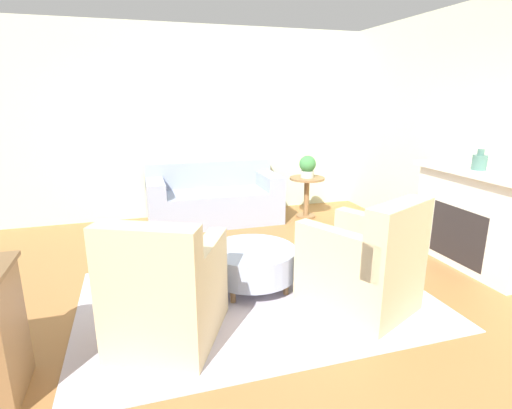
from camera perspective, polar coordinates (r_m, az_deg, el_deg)
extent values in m
plane|color=#996638|center=(3.77, 0.27, -13.41)|extent=(16.00, 16.00, 0.00)
cube|color=beige|center=(6.25, -8.07, 11.39)|extent=(9.88, 0.12, 2.80)
cube|color=beige|center=(4.84, 32.36, 8.10)|extent=(0.12, 9.21, 2.80)
cube|color=#BCB2C1|center=(3.76, 0.27, -13.35)|extent=(3.14, 2.07, 0.01)
cube|color=#8E99B2|center=(5.91, -5.96, -0.23)|extent=(1.90, 0.89, 0.47)
cube|color=#8E99B2|center=(6.14, -6.69, 4.44)|extent=(1.90, 0.20, 0.38)
cube|color=#8E99B2|center=(5.71, -14.21, 2.37)|extent=(0.24, 0.85, 0.21)
cube|color=#8E99B2|center=(6.02, 1.78, 3.47)|extent=(0.24, 0.85, 0.21)
cube|color=olive|center=(5.58, -5.07, -3.36)|extent=(1.71, 0.05, 0.06)
cube|color=#C6B289|center=(3.23, -12.20, -14.39)|extent=(1.02, 1.10, 0.44)
cube|color=#C6B289|center=(2.73, -15.30, -8.60)|extent=(0.73, 0.49, 0.56)
cube|color=#C6B289|center=(2.99, -7.29, -8.62)|extent=(0.49, 0.81, 0.31)
cube|color=#C6B289|center=(3.19, -17.30, -7.66)|extent=(0.49, 0.81, 0.31)
cube|color=olive|center=(3.65, -9.73, -13.92)|extent=(0.60, 0.32, 0.06)
cube|color=#C6B289|center=(3.69, 14.30, -10.57)|extent=(1.02, 1.10, 0.44)
cube|color=#C6B289|center=(3.35, 19.67, -4.45)|extent=(0.73, 0.49, 0.56)
cube|color=#C6B289|center=(3.79, 16.80, -3.96)|extent=(0.49, 0.81, 0.31)
cube|color=#C6B289|center=(3.33, 11.72, -6.27)|extent=(0.49, 0.81, 0.31)
cube|color=olive|center=(3.98, 9.15, -11.30)|extent=(0.60, 0.32, 0.06)
cylinder|color=#8E99B2|center=(3.88, -0.56, -8.17)|extent=(0.85, 0.85, 0.27)
cylinder|color=olive|center=(3.69, -3.30, -12.90)|extent=(0.05, 0.05, 0.12)
cylinder|color=olive|center=(3.82, 4.30, -11.83)|extent=(0.05, 0.05, 0.12)
cylinder|color=olive|center=(4.13, -5.01, -9.67)|extent=(0.05, 0.05, 0.12)
cylinder|color=olive|center=(4.25, 1.79, -8.86)|extent=(0.05, 0.05, 0.12)
cylinder|color=olive|center=(6.06, 7.31, 3.72)|extent=(0.53, 0.53, 0.03)
cylinder|color=olive|center=(6.13, 7.21, 0.88)|extent=(0.08, 0.08, 0.59)
cylinder|color=olive|center=(6.21, 7.13, -1.63)|extent=(0.29, 0.29, 0.03)
cube|color=silver|center=(4.85, 28.52, -1.85)|extent=(0.36, 1.35, 1.07)
cube|color=#282323|center=(4.78, 26.84, -3.89)|extent=(0.02, 0.74, 0.59)
cube|color=silver|center=(4.73, 29.13, 4.04)|extent=(0.44, 1.45, 0.05)
cylinder|color=#477066|center=(4.72, 29.29, 5.26)|extent=(0.14, 0.14, 0.16)
cylinder|color=#477066|center=(4.70, 29.46, 6.55)|extent=(0.07, 0.07, 0.06)
cylinder|color=beige|center=(6.05, 7.33, 4.32)|extent=(0.20, 0.20, 0.10)
sphere|color=#3D7F42|center=(6.02, 7.38, 5.78)|extent=(0.25, 0.25, 0.25)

